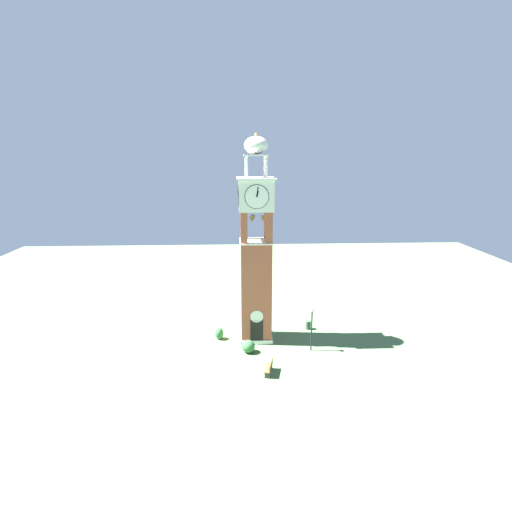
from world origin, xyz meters
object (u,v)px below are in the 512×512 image
at_px(clock_tower, 256,258).
at_px(park_bench, 269,367).
at_px(trash_bin, 308,325).
at_px(lamp_post, 312,321).

relative_size(clock_tower, park_bench, 10.66).
bearing_deg(trash_bin, clock_tower, -161.15).
distance_m(lamp_post, trash_bin, 4.89).
xyz_separation_m(clock_tower, park_bench, (0.72, -6.26, -6.88)).
relative_size(clock_tower, trash_bin, 22.08).
height_order(clock_tower, park_bench, clock_tower).
distance_m(clock_tower, trash_bin, 8.73).
distance_m(park_bench, lamp_post, 5.67).
bearing_deg(clock_tower, lamp_post, -30.22).
height_order(clock_tower, lamp_post, clock_tower).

